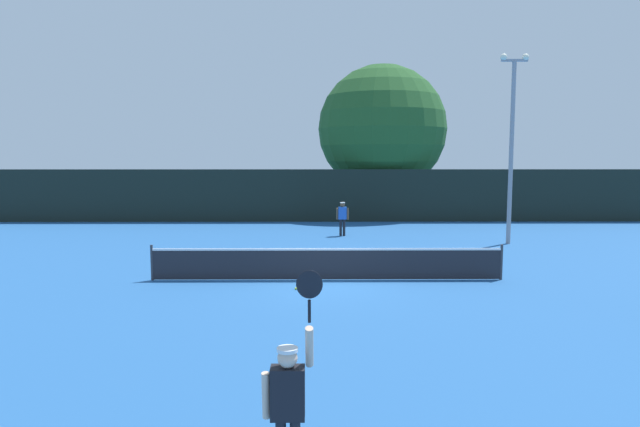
% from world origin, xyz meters
% --- Properties ---
extents(ground_plane, '(120.00, 120.00, 0.00)m').
position_xyz_m(ground_plane, '(0.00, 0.00, 0.00)').
color(ground_plane, '#235693').
extents(tennis_net, '(10.55, 0.08, 1.07)m').
position_xyz_m(tennis_net, '(0.00, 0.00, 0.51)').
color(tennis_net, '#232328').
rests_on(tennis_net, ground).
extents(perimeter_fence, '(38.72, 0.12, 2.98)m').
position_xyz_m(perimeter_fence, '(0.00, 14.80, 1.49)').
color(perimeter_fence, black).
rests_on(perimeter_fence, ground).
extents(player_serving, '(0.68, 0.39, 2.44)m').
position_xyz_m(player_serving, '(-0.64, -10.27, 1.06)').
color(player_serving, black).
rests_on(player_serving, ground).
extents(player_receiving, '(0.57, 0.23, 1.58)m').
position_xyz_m(player_receiving, '(0.91, 9.19, 0.96)').
color(player_receiving, blue).
rests_on(player_receiving, ground).
extents(tennis_ball, '(0.07, 0.07, 0.07)m').
position_xyz_m(tennis_ball, '(-0.89, -1.20, 0.03)').
color(tennis_ball, '#CCE033').
rests_on(tennis_ball, ground).
extents(light_pole, '(1.18, 0.28, 7.90)m').
position_xyz_m(light_pole, '(7.85, 6.82, 4.51)').
color(light_pole, gray).
rests_on(light_pole, ground).
extents(large_tree, '(7.98, 7.98, 9.40)m').
position_xyz_m(large_tree, '(3.82, 18.40, 5.41)').
color(large_tree, brown).
rests_on(large_tree, ground).
extents(parked_car_near, '(2.30, 4.37, 1.69)m').
position_xyz_m(parked_car_near, '(6.49, 21.27, 0.78)').
color(parked_car_near, black).
rests_on(parked_car_near, ground).
extents(parked_car_mid, '(2.47, 4.43, 1.69)m').
position_xyz_m(parked_car_mid, '(9.55, 22.70, 0.78)').
color(parked_car_mid, red).
rests_on(parked_car_mid, ground).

